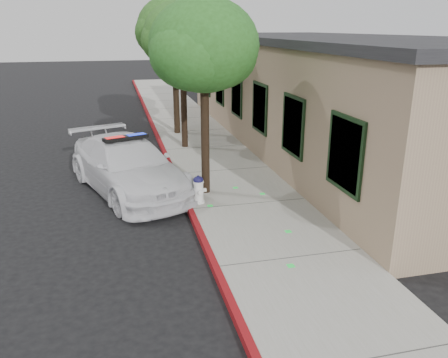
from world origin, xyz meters
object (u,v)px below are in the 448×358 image
fire_hydrant (198,189)px  street_tree_far (175,31)px  clapboard_building (329,91)px  street_tree_near (204,50)px  police_car (128,166)px  street_tree_mid (182,38)px

fire_hydrant → street_tree_far: size_ratio=0.13×
clapboard_building → fire_hydrant: clapboard_building is taller
street_tree_near → street_tree_far: 7.58m
police_car → clapboard_building: bearing=5.6°
street_tree_near → street_tree_mid: bearing=87.5°
clapboard_building → fire_hydrant: size_ratio=27.94×
clapboard_building → fire_hydrant: 8.62m
street_tree_near → street_tree_mid: 5.18m
fire_hydrant → street_tree_mid: size_ratio=0.14×
police_car → street_tree_far: bearing=50.3°
police_car → street_tree_near: street_tree_near is taller
street_tree_mid → police_car: bearing=-119.0°
street_tree_near → police_car: bearing=154.7°
street_tree_far → street_tree_mid: bearing=-91.0°
clapboard_building → police_car: size_ratio=3.64×
fire_hydrant → street_tree_far: street_tree_far is taller
street_tree_far → clapboard_building: bearing=-25.4°
street_tree_near → street_tree_far: size_ratio=0.92×
police_car → fire_hydrant: (1.74, -1.75, -0.25)m
clapboard_building → fire_hydrant: (-6.34, -5.61, -1.60)m
clapboard_building → police_car: bearing=-154.5°
fire_hydrant → street_tree_far: (0.63, 8.33, 3.88)m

